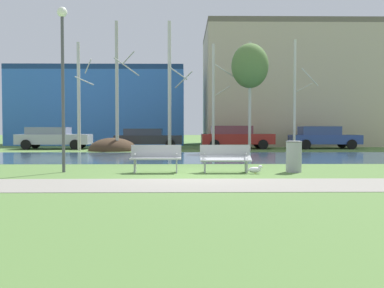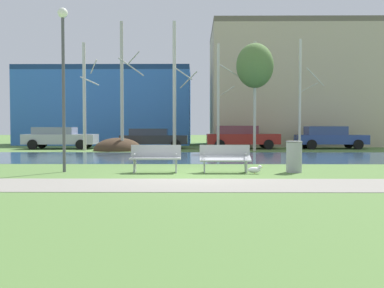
{
  "view_description": "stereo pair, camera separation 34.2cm",
  "coord_description": "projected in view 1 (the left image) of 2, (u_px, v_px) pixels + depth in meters",
  "views": [
    {
      "loc": [
        -0.15,
        -13.23,
        1.43
      ],
      "look_at": [
        0.05,
        1.21,
        0.88
      ],
      "focal_mm": 41.16,
      "sensor_mm": 36.0,
      "label": 1
    },
    {
      "loc": [
        0.19,
        -13.23,
        1.43
      ],
      "look_at": [
        0.05,
        1.21,
        0.88
      ],
      "focal_mm": 41.16,
      "sensor_mm": 36.0,
      "label": 2
    }
  ],
  "objects": [
    {
      "name": "parked_van_nearest_silver",
      "position": [
        53.0,
        137.0,
        29.08
      ],
      "size": [
        4.74,
        2.01,
        1.45
      ],
      "color": "#B2B5BC",
      "rests_on": "ground"
    },
    {
      "name": "parked_sedan_second_dark",
      "position": [
        147.0,
        138.0,
        29.75
      ],
      "size": [
        4.52,
        2.01,
        1.35
      ],
      "color": "#282B30",
      "rests_on": "ground"
    },
    {
      "name": "ground_plane",
      "position": [
        189.0,
        154.0,
        23.26
      ],
      "size": [
        120.0,
        120.0,
        0.0
      ],
      "primitive_type": "plane",
      "color": "#517538"
    },
    {
      "name": "parked_wagon_fourth_blue",
      "position": [
        323.0,
        137.0,
        29.52
      ],
      "size": [
        4.58,
        1.99,
        1.5
      ],
      "color": "#2D4793",
      "rests_on": "ground"
    },
    {
      "name": "birch_right",
      "position": [
        295.0,
        95.0,
        26.24
      ],
      "size": [
        1.48,
        2.41,
        6.66
      ],
      "color": "beige",
      "rests_on": "ground"
    },
    {
      "name": "paved_path_strip",
      "position": [
        192.0,
        185.0,
        10.89
      ],
      "size": [
        60.0,
        2.54,
        0.01
      ],
      "primitive_type": "cube",
      "color": "gray",
      "rests_on": "ground"
    },
    {
      "name": "parked_hatch_third_red",
      "position": [
        236.0,
        137.0,
        29.44
      ],
      "size": [
        4.79,
        2.13,
        1.54
      ],
      "color": "maroon",
      "rests_on": "ground"
    },
    {
      "name": "birch_center",
      "position": [
        214.0,
        96.0,
        26.87
      ],
      "size": [
        1.37,
        2.28,
        6.52
      ],
      "color": "beige",
      "rests_on": "ground"
    },
    {
      "name": "soil_mound",
      "position": [
        113.0,
        151.0,
        26.89
      ],
      "size": [
        2.98,
        2.65,
        1.59
      ],
      "primitive_type": "ellipsoid",
      "color": "#423021",
      "rests_on": "ground"
    },
    {
      "name": "trash_bin",
      "position": [
        294.0,
        156.0,
        14.04
      ],
      "size": [
        0.52,
        0.52,
        1.0
      ],
      "color": "#999B9E",
      "rests_on": "ground"
    },
    {
      "name": "building_beige_block",
      "position": [
        300.0,
        88.0,
        36.16
      ],
      "size": [
        15.59,
        9.36,
        9.36
      ],
      "color": "#BCAD8E",
      "rests_on": "ground"
    },
    {
      "name": "birch_left",
      "position": [
        117.0,
        85.0,
        26.11
      ],
      "size": [
        1.45,
        2.43,
        7.73
      ],
      "color": "#BCB7A8",
      "rests_on": "ground"
    },
    {
      "name": "streetlamp",
      "position": [
        63.0,
        62.0,
        13.88
      ],
      "size": [
        0.32,
        0.32,
        5.22
      ],
      "color": "#4C4C51",
      "rests_on": "ground"
    },
    {
      "name": "river_band",
      "position": [
        189.0,
        157.0,
        21.13
      ],
      "size": [
        80.0,
        8.08,
        0.01
      ],
      "primitive_type": "cube",
      "color": "#2D475B",
      "rests_on": "ground"
    },
    {
      "name": "birch_center_left",
      "position": [
        170.0,
        86.0,
        26.88
      ],
      "size": [
        1.53,
        2.51,
        7.9
      ],
      "color": "beige",
      "rests_on": "ground"
    },
    {
      "name": "seagull",
      "position": [
        255.0,
        169.0,
        13.55
      ],
      "size": [
        0.48,
        0.18,
        0.27
      ],
      "color": "white",
      "rests_on": "ground"
    },
    {
      "name": "birch_center_right",
      "position": [
        250.0,
        66.0,
        26.47
      ],
      "size": [
        2.23,
        2.23,
        6.59
      ],
      "color": "beige",
      "rests_on": "ground"
    },
    {
      "name": "birch_far_left",
      "position": [
        79.0,
        96.0,
        27.02
      ],
      "size": [
        1.05,
        1.74,
        6.65
      ],
      "color": "beige",
      "rests_on": "ground"
    },
    {
      "name": "building_blue_store",
      "position": [
        101.0,
        107.0,
        37.31
      ],
      "size": [
        14.0,
        6.61,
        6.35
      ],
      "color": "#3870C6",
      "rests_on": "ground"
    },
    {
      "name": "bench_left",
      "position": [
        156.0,
        158.0,
        13.88
      ],
      "size": [
        1.6,
        0.57,
        0.87
      ],
      "color": "#9EA0A3",
      "rests_on": "ground"
    },
    {
      "name": "bench_right",
      "position": [
        225.0,
        158.0,
        13.91
      ],
      "size": [
        1.6,
        0.57,
        0.87
      ],
      "color": "#9EA0A3",
      "rests_on": "ground"
    }
  ]
}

